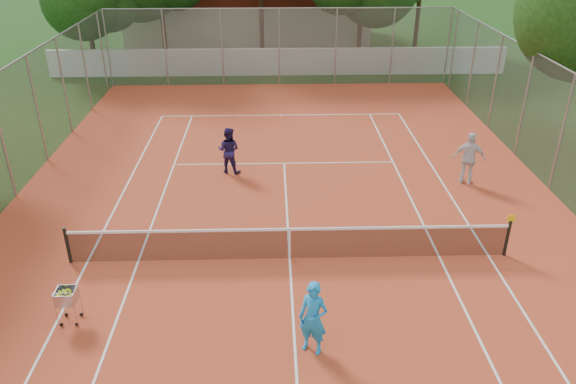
{
  "coord_description": "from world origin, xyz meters",
  "views": [
    {
      "loc": [
        -0.43,
        -12.86,
        8.6
      ],
      "look_at": [
        0.0,
        1.5,
        1.3
      ],
      "focal_mm": 35.0,
      "sensor_mm": 36.0,
      "label": 1
    }
  ],
  "objects_px": {
    "clubhouse": "(249,8)",
    "ball_hopper": "(68,305)",
    "player_near": "(313,318)",
    "player_far_left": "(229,150)",
    "player_far_right": "(469,158)",
    "tennis_net": "(290,243)"
  },
  "relations": [
    {
      "from": "clubhouse",
      "to": "ball_hopper",
      "type": "bearing_deg",
      "value": -95.71
    },
    {
      "from": "player_near",
      "to": "player_far_left",
      "type": "height_order",
      "value": "player_near"
    },
    {
      "from": "player_far_right",
      "to": "ball_hopper",
      "type": "distance_m",
      "value": 13.42
    },
    {
      "from": "player_far_left",
      "to": "player_far_right",
      "type": "bearing_deg",
      "value": -171.73
    },
    {
      "from": "ball_hopper",
      "to": "player_far_left",
      "type": "bearing_deg",
      "value": 85.95
    },
    {
      "from": "player_near",
      "to": "player_far_right",
      "type": "relative_size",
      "value": 0.94
    },
    {
      "from": "player_far_right",
      "to": "tennis_net",
      "type": "bearing_deg",
      "value": 55.02
    },
    {
      "from": "player_far_right",
      "to": "player_near",
      "type": "bearing_deg",
      "value": 73.08
    },
    {
      "from": "player_far_left",
      "to": "tennis_net",
      "type": "bearing_deg",
      "value": 125.49
    },
    {
      "from": "player_near",
      "to": "tennis_net",
      "type": "bearing_deg",
      "value": 120.95
    },
    {
      "from": "player_far_right",
      "to": "player_far_left",
      "type": "bearing_deg",
      "value": 11.2
    },
    {
      "from": "player_near",
      "to": "clubhouse",
      "type": "bearing_deg",
      "value": 119.08
    },
    {
      "from": "clubhouse",
      "to": "player_far_right",
      "type": "distance_m",
      "value": 25.86
    },
    {
      "from": "player_far_right",
      "to": "ball_hopper",
      "type": "height_order",
      "value": "player_far_right"
    },
    {
      "from": "player_far_left",
      "to": "player_far_right",
      "type": "distance_m",
      "value": 8.37
    },
    {
      "from": "tennis_net",
      "to": "player_far_left",
      "type": "relative_size",
      "value": 7.02
    },
    {
      "from": "tennis_net",
      "to": "player_far_right",
      "type": "relative_size",
      "value": 6.43
    },
    {
      "from": "clubhouse",
      "to": "ball_hopper",
      "type": "distance_m",
      "value": 31.66
    },
    {
      "from": "player_far_left",
      "to": "player_far_right",
      "type": "height_order",
      "value": "player_far_right"
    },
    {
      "from": "player_far_right",
      "to": "ball_hopper",
      "type": "relative_size",
      "value": 1.91
    },
    {
      "from": "player_far_left",
      "to": "player_far_right",
      "type": "xyz_separation_m",
      "value": [
        8.29,
        -1.16,
        0.08
      ]
    },
    {
      "from": "clubhouse",
      "to": "player_far_left",
      "type": "relative_size",
      "value": 9.69
    }
  ]
}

